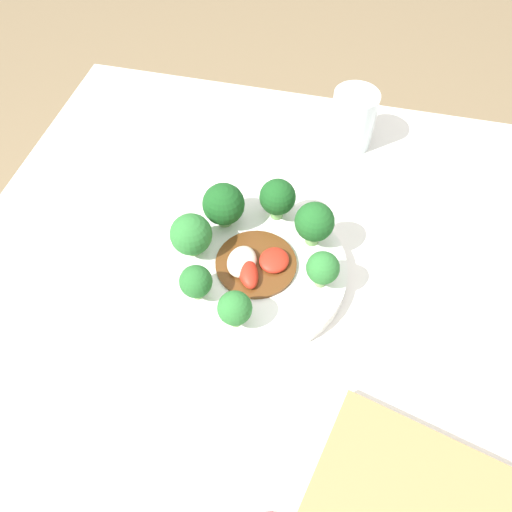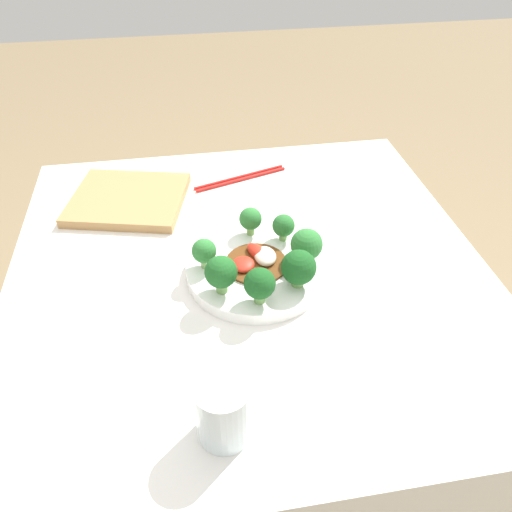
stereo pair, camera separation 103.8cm
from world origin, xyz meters
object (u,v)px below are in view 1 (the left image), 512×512
Objects in this scene: broccoli_south at (235,309)px; broccoli_northeast at (314,222)px; broccoli_northwest at (224,205)px; broccoli_southwest at (196,282)px; plate at (256,269)px; broccoli_east at (323,268)px; stirfry_center at (254,264)px; broccoli_west at (191,235)px; broccoli_north at (275,197)px; drinking_glass at (353,119)px.

broccoli_south is 0.17m from broccoli_northeast.
broccoli_southwest is at bearing -90.62° from broccoli_northwest.
broccoli_northeast is at bearing 43.16° from broccoli_southwest.
plate is at bearing -45.71° from broccoli_northwest.
broccoli_northwest is (-0.06, 0.06, 0.05)m from plate.
broccoli_east is (0.09, -0.01, 0.05)m from plate.
broccoli_south is at bearing -91.68° from stirfry_center.
broccoli_southwest is (-0.15, -0.05, -0.00)m from broccoli_east.
broccoli_northwest is at bearing 89.38° from broccoli_southwest.
plate is 4.33× the size of broccoli_east.
broccoli_south is (-0.09, -0.08, -0.00)m from broccoli_east.
broccoli_north is at bearing 43.20° from broccoli_west.
drinking_glass is (0.02, 0.24, -0.02)m from broccoli_northeast.
broccoli_west is at bearing 175.98° from broccoli_east.
broccoli_northwest is 0.07m from broccoli_north.
stirfry_center is (-0.00, -0.00, 0.02)m from plate.
broccoli_northeast is at bearing -95.75° from drinking_glass.
stirfry_center is (0.00, 0.09, -0.03)m from broccoli_south.
broccoli_west is 0.67× the size of drinking_glass.
broccoli_northwest is 0.28m from drinking_glass.
broccoli_east is 0.59× the size of drinking_glass.
broccoli_southwest is 0.55× the size of drinking_glass.
plate is at bearing -93.16° from broccoli_north.
broccoli_south reaches higher than stirfry_center.
broccoli_south is 0.82× the size of broccoli_northeast.
plate is 3.79× the size of broccoli_north.
broccoli_northwest is (-0.15, 0.07, 0.00)m from broccoli_east.
broccoli_west is at bearing -160.88° from broccoli_northeast.
stirfry_center is 0.32m from drinking_glass.
stirfry_center is (-0.01, -0.10, -0.03)m from broccoli_north.
broccoli_east is at bearing -90.41° from drinking_glass.
broccoli_east is at bearing -4.02° from broccoli_west.
drinking_glass reaches higher than plate.
broccoli_east is at bearing 41.06° from broccoli_south.
broccoli_northwest reaches higher than broccoli_east.
broccoli_east reaches higher than plate.
broccoli_northeast reaches higher than broccoli_southwest.
drinking_glass is (0.18, 0.30, -0.01)m from broccoli_west.
broccoli_northwest is 0.13m from broccoli_northeast.
broccoli_east is 0.87× the size of broccoli_north.
broccoli_east reaches higher than broccoli_southwest.
drinking_glass is (0.09, 0.21, -0.01)m from broccoli_north.
plate is at bearing 45.82° from broccoli_southwest.
plate is 2.56× the size of drinking_glass.
plate is at bearing -139.54° from broccoli_northeast.
broccoli_north is at bearing 86.84° from plate.
broccoli_northwest is at bearing 64.47° from broccoli_west.
broccoli_southwest reaches higher than stirfry_center.
drinking_glass reaches higher than broccoli_north.
broccoli_north is at bearing 150.95° from broccoli_northeast.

